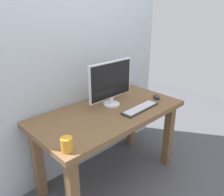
{
  "coord_description": "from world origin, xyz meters",
  "views": [
    {
      "loc": [
        -1.32,
        -1.41,
        1.67
      ],
      "look_at": [
        0.03,
        0.0,
        0.88
      ],
      "focal_mm": 36.81,
      "sensor_mm": 36.0,
      "label": 1
    }
  ],
  "objects_px": {
    "monitor": "(111,82)",
    "coffee_mug": "(67,144)",
    "mouse": "(156,97)",
    "desk": "(109,123)",
    "keyboard_primary": "(140,108)"
  },
  "relations": [
    {
      "from": "desk",
      "to": "coffee_mug",
      "type": "xyz_separation_m",
      "value": [
        -0.64,
        -0.26,
        0.18
      ]
    },
    {
      "from": "keyboard_primary",
      "to": "desk",
      "type": "bearing_deg",
      "value": 142.81
    },
    {
      "from": "desk",
      "to": "keyboard_primary",
      "type": "bearing_deg",
      "value": -37.19
    },
    {
      "from": "mouse",
      "to": "desk",
      "type": "bearing_deg",
      "value": 176.62
    },
    {
      "from": "monitor",
      "to": "mouse",
      "type": "xyz_separation_m",
      "value": [
        0.45,
        -0.22,
        -0.21
      ]
    },
    {
      "from": "mouse",
      "to": "coffee_mug",
      "type": "xyz_separation_m",
      "value": [
        -1.2,
        -0.13,
        0.03
      ]
    },
    {
      "from": "desk",
      "to": "monitor",
      "type": "bearing_deg",
      "value": 41.32
    },
    {
      "from": "mouse",
      "to": "coffee_mug",
      "type": "bearing_deg",
      "value": -164.21
    },
    {
      "from": "monitor",
      "to": "mouse",
      "type": "height_order",
      "value": "monitor"
    },
    {
      "from": "keyboard_primary",
      "to": "coffee_mug",
      "type": "relative_size",
      "value": 4.37
    },
    {
      "from": "desk",
      "to": "coffee_mug",
      "type": "relative_size",
      "value": 14.4
    },
    {
      "from": "monitor",
      "to": "coffee_mug",
      "type": "height_order",
      "value": "monitor"
    },
    {
      "from": "desk",
      "to": "keyboard_primary",
      "type": "height_order",
      "value": "keyboard_primary"
    },
    {
      "from": "mouse",
      "to": "keyboard_primary",
      "type": "bearing_deg",
      "value": -161.8
    },
    {
      "from": "desk",
      "to": "coffee_mug",
      "type": "height_order",
      "value": "coffee_mug"
    }
  ]
}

